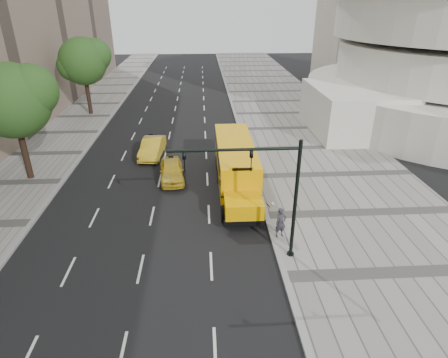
{
  "coord_description": "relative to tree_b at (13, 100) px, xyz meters",
  "views": [
    {
      "loc": [
        2.25,
        -24.95,
        12.04
      ],
      "look_at": [
        3.5,
        -4.0,
        1.9
      ],
      "focal_mm": 30.0,
      "sensor_mm": 36.0,
      "label": 1
    }
  ],
  "objects": [
    {
      "name": "curb_far",
      "position": [
        2.4,
        -0.76,
        -5.82
      ],
      "size": [
        0.3,
        140.0,
        0.15
      ],
      "primitive_type": "cube",
      "color": "gray",
      "rests_on": "ground"
    },
    {
      "name": "tree_b",
      "position": [
        0.0,
        0.0,
        0.0
      ],
      "size": [
        5.71,
        5.07,
        8.39
      ],
      "color": "black",
      "rests_on": "ground"
    },
    {
      "name": "school_bus",
      "position": [
        14.9,
        -1.7,
        -4.13
      ],
      "size": [
        2.96,
        11.56,
        3.19
      ],
      "color": "#FDB100",
      "rests_on": "ground"
    },
    {
      "name": "sidewalk_museum",
      "position": [
        22.4,
        -0.76,
        -5.82
      ],
      "size": [
        12.0,
        140.0,
        0.15
      ],
      "primitive_type": "cube",
      "color": "gray",
      "rests_on": "ground"
    },
    {
      "name": "curb_museum",
      "position": [
        16.4,
        -0.76,
        -5.82
      ],
      "size": [
        0.3,
        140.0,
        0.15
      ],
      "primitive_type": "cube",
      "color": "gray",
      "rests_on": "ground"
    },
    {
      "name": "sidewalk_far",
      "position": [
        -0.6,
        -0.76,
        -5.82
      ],
      "size": [
        6.0,
        140.0,
        0.15
      ],
      "primitive_type": "cube",
      "color": "gray",
      "rests_on": "ground"
    },
    {
      "name": "taxi_near",
      "position": [
        10.31,
        -0.67,
        -5.18
      ],
      "size": [
        2.1,
        4.31,
        1.42
      ],
      "primitive_type": "imported",
      "rotation": [
        0.0,
        0.0,
        0.1
      ],
      "color": "gold",
      "rests_on": "ground"
    },
    {
      "name": "pedestrian",
      "position": [
        16.78,
        -8.59,
        -4.87
      ],
      "size": [
        0.74,
        0.6,
        1.75
      ],
      "primitive_type": "imported",
      "rotation": [
        0.0,
        0.0,
        0.32
      ],
      "color": "#322F37",
      "rests_on": "sidewalk_museum"
    },
    {
      "name": "taxi_far",
      "position": [
        8.38,
        4.02,
        -5.14
      ],
      "size": [
        1.97,
        4.69,
        1.51
      ],
      "primitive_type": "imported",
      "rotation": [
        0.0,
        0.0,
        -0.08
      ],
      "color": "gold",
      "rests_on": "ground"
    },
    {
      "name": "ground",
      "position": [
        10.4,
        -0.76,
        -5.89
      ],
      "size": [
        140.0,
        140.0,
        0.0
      ],
      "primitive_type": "plane",
      "color": "black",
      "rests_on": "ground"
    },
    {
      "name": "traffic_signal",
      "position": [
        15.6,
        -10.27,
        -1.8
      ],
      "size": [
        6.18,
        0.36,
        6.4
      ],
      "color": "black",
      "rests_on": "ground"
    },
    {
      "name": "tree_c",
      "position": [
        -0.0,
        17.07,
        0.08
      ],
      "size": [
        5.7,
        5.06,
        8.47
      ],
      "color": "black",
      "rests_on": "ground"
    }
  ]
}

